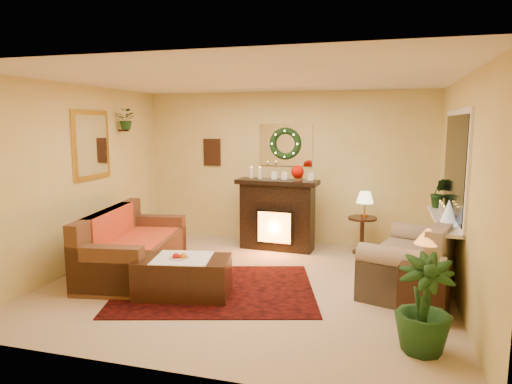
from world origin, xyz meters
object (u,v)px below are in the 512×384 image
(end_table_square, at_px, (424,291))
(coffee_table, at_px, (183,279))
(side_table_round, at_px, (362,233))
(loveseat, at_px, (414,256))
(fireplace, at_px, (277,216))
(sofa, at_px, (135,242))

(end_table_square, distance_m, coffee_table, 2.75)
(end_table_square, height_order, coffee_table, end_table_square)
(side_table_round, xyz_separation_m, end_table_square, (0.76, -2.28, -0.05))
(end_table_square, bearing_deg, coffee_table, -176.13)
(loveseat, xyz_separation_m, side_table_round, (-0.70, 1.46, -0.10))
(loveseat, xyz_separation_m, coffee_table, (-2.68, -1.00, -0.21))
(fireplace, distance_m, end_table_square, 3.05)
(side_table_round, bearing_deg, coffee_table, -128.75)
(sofa, bearing_deg, side_table_round, 22.43)
(sofa, height_order, loveseat, loveseat)
(fireplace, xyz_separation_m, side_table_round, (1.36, 0.12, -0.23))
(side_table_round, bearing_deg, sofa, -148.45)
(sofa, bearing_deg, end_table_square, -15.84)
(fireplace, height_order, coffee_table, fireplace)
(sofa, xyz_separation_m, fireplace, (1.63, 1.72, 0.12))
(sofa, bearing_deg, coffee_table, -40.89)
(sofa, relative_size, fireplace, 1.73)
(loveseat, distance_m, coffee_table, 2.87)
(loveseat, relative_size, end_table_square, 2.75)
(loveseat, bearing_deg, coffee_table, -141.82)
(loveseat, xyz_separation_m, end_table_square, (0.06, -0.82, -0.15))
(sofa, bearing_deg, fireplace, 37.38)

